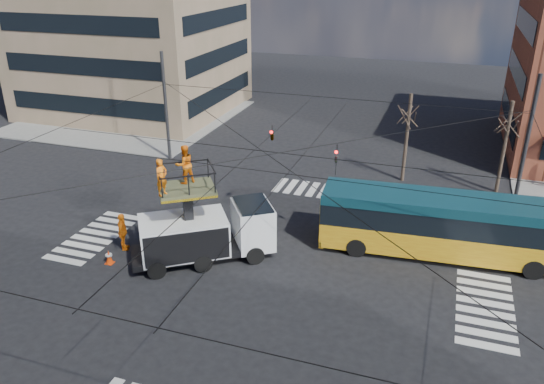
{
  "coord_description": "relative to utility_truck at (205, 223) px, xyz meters",
  "views": [
    {
      "loc": [
        7.34,
        -21.0,
        13.97
      ],
      "look_at": [
        -0.76,
        2.81,
        2.79
      ],
      "focal_mm": 35.0,
      "sensor_mm": 36.0,
      "label": 1
    }
  ],
  "objects": [
    {
      "name": "ground",
      "position": [
        3.24,
        0.08,
        -1.98
      ],
      "size": [
        120.0,
        120.0,
        0.0
      ],
      "primitive_type": "plane",
      "color": "black",
      "rests_on": "ground"
    },
    {
      "name": "worker_ground",
      "position": [
        -4.46,
        -0.6,
        -0.96
      ],
      "size": [
        0.94,
        1.29,
        2.04
      ],
      "primitive_type": "imported",
      "rotation": [
        0.0,
        0.0,
        1.99
      ],
      "color": "orange",
      "rests_on": "ground"
    },
    {
      "name": "tree_a",
      "position": [
        8.24,
        13.58,
        2.65
      ],
      "size": [
        2.0,
        2.0,
        6.0
      ],
      "color": "#382B21",
      "rests_on": "ground"
    },
    {
      "name": "city_bus",
      "position": [
        11.46,
        4.13,
        -0.25
      ],
      "size": [
        12.99,
        3.58,
        3.2
      ],
      "rotation": [
        0.0,
        0.0,
        0.08
      ],
      "color": "#C17B12",
      "rests_on": "ground"
    },
    {
      "name": "traffic_cone",
      "position": [
        -4.38,
        -2.06,
        -1.61
      ],
      "size": [
        0.36,
        0.36,
        0.74
      ],
      "primitive_type": "cone",
      "color": "#FF410A",
      "rests_on": "ground"
    },
    {
      "name": "overhead_network",
      "position": [
        3.17,
        0.48,
        2.31
      ],
      "size": [
        24.24,
        24.24,
        8.0
      ],
      "color": "#2D2D30",
      "rests_on": "ground"
    },
    {
      "name": "crosswalks",
      "position": [
        3.24,
        0.08,
        -1.97
      ],
      "size": [
        22.4,
        22.4,
        0.02
      ],
      "primitive_type": null,
      "color": "silver",
      "rests_on": "ground"
    },
    {
      "name": "sidewalk_nw",
      "position": [
        -17.76,
        21.08,
        -1.92
      ],
      "size": [
        18.0,
        18.0,
        0.12
      ],
      "primitive_type": "cube",
      "color": "slate",
      "rests_on": "ground"
    },
    {
      "name": "utility_truck",
      "position": [
        0.0,
        0.0,
        0.0
      ],
      "size": [
        7.07,
        5.87,
        5.9
      ],
      "rotation": [
        0.0,
        0.0,
        0.6
      ],
      "color": "black",
      "rests_on": "ground"
    },
    {
      "name": "flagger",
      "position": [
        7.6,
        3.46,
        -1.1
      ],
      "size": [
        0.7,
        1.16,
        1.77
      ],
      "primitive_type": "imported",
      "rotation": [
        0.0,
        0.0,
        -1.61
      ],
      "color": "#F04B0F",
      "rests_on": "ground"
    },
    {
      "name": "tree_b",
      "position": [
        14.24,
        13.58,
        2.65
      ],
      "size": [
        2.0,
        2.0,
        6.0
      ],
      "color": "#382B21",
      "rests_on": "ground"
    }
  ]
}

